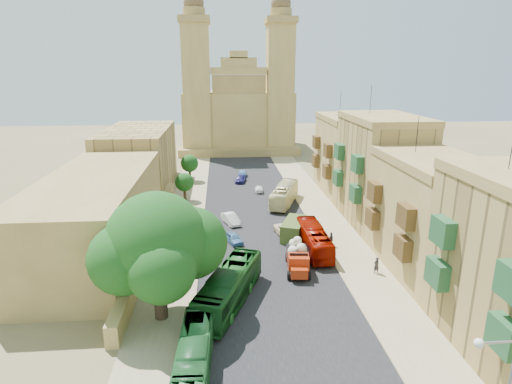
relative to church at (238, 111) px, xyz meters
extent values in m
plane|color=brown|center=(0.00, -78.61, -9.52)|extent=(260.00, 260.00, 0.00)
cube|color=black|center=(0.00, -48.61, -9.51)|extent=(14.00, 140.00, 0.01)
cube|color=#978862|center=(9.50, -48.61, -9.51)|extent=(5.00, 140.00, 0.01)
cube|color=#978862|center=(-9.50, -48.61, -9.51)|extent=(5.00, 140.00, 0.01)
cube|color=#978862|center=(7.00, -48.61, -9.46)|extent=(0.25, 140.00, 0.12)
cube|color=#978862|center=(-7.00, -48.61, -9.46)|extent=(0.25, 140.00, 0.12)
cube|color=#20512D|center=(11.55, -85.53, -4.96)|extent=(0.90, 2.20, 2.00)
cube|color=#20512D|center=(11.55, -77.69, -4.96)|extent=(0.90, 2.20, 2.00)
cube|color=#20512D|center=(11.55, -77.69, -1.60)|extent=(0.90, 2.20, 2.00)
cube|color=#A18448|center=(16.00, -67.61, -4.27)|extent=(8.00, 14.00, 10.50)
cube|color=olive|center=(16.00, -67.61, 1.38)|extent=(8.20, 14.00, 0.80)
cylinder|color=black|center=(15.00, -64.81, 3.58)|extent=(0.06, 0.06, 3.60)
cube|color=#4F371A|center=(11.55, -71.53, -5.53)|extent=(0.90, 2.20, 2.00)
cube|color=#4F371A|center=(11.55, -63.69, -5.53)|extent=(0.90, 2.20, 2.00)
cube|color=#4F371A|center=(11.55, -71.53, -2.59)|extent=(0.90, 2.20, 2.00)
cube|color=#4F371A|center=(11.55, -63.69, -2.59)|extent=(0.90, 2.20, 2.00)
cube|color=#AB8D4E|center=(16.00, -53.61, -3.02)|extent=(8.00, 14.00, 13.00)
cube|color=olive|center=(16.00, -53.61, 3.88)|extent=(8.20, 14.00, 0.80)
cylinder|color=black|center=(15.00, -50.81, 6.08)|extent=(0.06, 0.06, 3.60)
cube|color=#20512D|center=(11.55, -57.53, -4.58)|extent=(0.90, 2.20, 2.00)
cube|color=#20512D|center=(11.55, -49.69, -4.58)|extent=(0.90, 2.20, 2.00)
cube|color=#20512D|center=(11.55, -57.53, -0.94)|extent=(0.90, 2.20, 2.00)
cube|color=#20512D|center=(11.55, -49.69, -0.94)|extent=(0.90, 2.20, 2.00)
cube|color=#A18448|center=(16.00, -39.61, -3.77)|extent=(8.00, 14.00, 11.50)
cube|color=olive|center=(16.00, -39.61, 2.38)|extent=(8.20, 14.00, 0.80)
cylinder|color=black|center=(15.00, -36.81, 4.58)|extent=(0.06, 0.06, 3.60)
cube|color=#4F371A|center=(11.55, -43.53, -5.15)|extent=(0.90, 2.20, 2.00)
cube|color=#4F371A|center=(11.55, -35.69, -5.15)|extent=(0.90, 2.20, 2.00)
cube|color=#4F371A|center=(11.55, -43.53, -1.93)|extent=(0.90, 2.20, 2.00)
cube|color=#4F371A|center=(11.55, -35.69, -1.93)|extent=(0.90, 2.20, 2.00)
cube|color=#A18448|center=(-12.50, -58.61, -8.62)|extent=(1.00, 40.00, 1.80)
cube|color=olive|center=(-18.00, -60.61, -5.32)|extent=(10.00, 28.00, 8.40)
cube|color=#AB8D4E|center=(-18.00, -34.61, -4.52)|extent=(10.00, 22.00, 10.00)
cube|color=#A18448|center=(0.00, 2.39, -2.52)|extent=(26.00, 20.00, 14.00)
cube|color=olive|center=(0.00, -8.11, -8.62)|extent=(28.00, 4.00, 1.80)
cube|color=olive|center=(0.00, -6.41, 0.48)|extent=(12.00, 2.00, 16.00)
cube|color=#A18448|center=(0.00, -6.41, 9.38)|extent=(12.60, 2.40, 1.60)
cube|color=#A18448|center=(0.00, -6.41, 11.08)|extent=(8.00, 2.00, 2.40)
cube|color=#A18448|center=(0.00, -6.41, 12.88)|extent=(4.00, 2.00, 1.60)
cube|color=#A18448|center=(-9.50, -5.11, 4.98)|extent=(6.00, 6.00, 29.00)
cube|color=olive|center=(-9.50, -5.11, 20.08)|extent=(6.80, 6.80, 1.40)
cylinder|color=olive|center=(-9.50, -5.11, 21.68)|extent=(4.80, 4.80, 1.80)
sphere|color=brown|center=(-9.50, -5.11, 23.48)|extent=(4.40, 4.40, 4.40)
cube|color=#A18448|center=(9.50, -5.11, 4.98)|extent=(6.00, 6.00, 29.00)
cube|color=olive|center=(9.50, -5.11, 20.08)|extent=(6.80, 6.80, 1.40)
cylinder|color=olive|center=(9.50, -5.11, 21.68)|extent=(4.80, 4.80, 1.80)
sphere|color=brown|center=(9.50, -5.11, 23.48)|extent=(4.40, 4.40, 4.40)
cylinder|color=#39291C|center=(-9.50, -74.61, -7.52)|extent=(1.05, 1.05, 3.98)
sphere|color=#0F3910|center=(-9.50, -74.61, -3.01)|extent=(7.97, 7.97, 7.97)
sphere|color=#0F3910|center=(-6.98, -73.36, -3.64)|extent=(5.87, 5.87, 5.87)
sphere|color=#0F3910|center=(-11.81, -75.56, -3.85)|extent=(5.45, 5.45, 5.45)
sphere|color=#0F3910|center=(-8.87, -77.13, -4.06)|extent=(5.03, 5.03, 5.03)
sphere|color=#0F3910|center=(-10.65, -72.31, -2.18)|extent=(4.61, 4.61, 4.61)
cylinder|color=#39291C|center=(-10.00, -66.61, -8.54)|extent=(0.44, 0.44, 1.95)
sphere|color=#0F3910|center=(-10.00, -66.61, -6.57)|extent=(2.84, 2.84, 2.84)
cylinder|color=#39291C|center=(-10.00, -54.61, -8.56)|extent=(0.44, 0.44, 1.90)
sphere|color=#0F3910|center=(-10.00, -54.61, -6.64)|extent=(2.77, 2.77, 2.77)
cylinder|color=#39291C|center=(-10.00, -42.61, -8.55)|extent=(0.44, 0.44, 1.93)
sphere|color=#0F3910|center=(-10.00, -42.61, -6.60)|extent=(2.81, 2.81, 2.81)
cylinder|color=#39291C|center=(-10.00, -30.61, -8.45)|extent=(0.44, 0.44, 2.13)
sphere|color=#0F3910|center=(-10.00, -30.61, -6.30)|extent=(3.10, 3.10, 3.10)
cylinder|color=gray|center=(7.30, -90.61, -1.52)|extent=(1.80, 0.12, 0.12)
sphere|color=white|center=(6.40, -90.61, -1.52)|extent=(0.44, 0.44, 0.44)
cube|color=#A22A0C|center=(3.03, -66.21, -8.34)|extent=(2.41, 3.58, 0.84)
cube|color=black|center=(3.03, -66.21, -7.88)|extent=(2.47, 3.63, 0.11)
cube|color=#A22A0C|center=(2.79, -68.35, -8.25)|extent=(2.13, 1.80, 1.69)
cube|color=#A22A0C|center=(2.67, -69.47, -8.63)|extent=(1.71, 1.29, 0.94)
cube|color=black|center=(2.79, -68.35, -7.59)|extent=(1.78, 0.29, 0.84)
cylinder|color=black|center=(1.77, -69.09, -9.09)|extent=(0.42, 0.87, 0.84)
cylinder|color=black|center=(3.63, -69.29, -9.09)|extent=(0.42, 0.87, 0.84)
cylinder|color=black|center=(2.22, -64.99, -9.09)|extent=(0.42, 0.87, 0.84)
cylinder|color=black|center=(4.08, -65.20, -9.09)|extent=(0.42, 0.87, 0.84)
sphere|color=beige|center=(2.50, -66.72, -7.64)|extent=(1.03, 1.03, 1.03)
sphere|color=beige|center=(3.46, -66.54, -7.64)|extent=(1.03, 1.03, 1.03)
sphere|color=beige|center=(3.09, -65.65, -7.64)|extent=(1.03, 1.03, 1.03)
sphere|color=beige|center=(2.66, -66.08, -7.13)|extent=(0.94, 0.94, 0.94)
sphere|color=beige|center=(3.26, -67.09, -7.17)|extent=(0.94, 0.94, 0.94)
sphere|color=beige|center=(3.02, -66.31, -6.70)|extent=(0.84, 0.84, 0.84)
cube|color=#425921|center=(4.00, -58.61, -8.46)|extent=(3.93, 5.58, 2.11)
cylinder|color=black|center=(2.42, -59.91, -9.09)|extent=(0.62, 0.91, 0.85)
cylinder|color=black|center=(4.29, -60.64, -9.09)|extent=(0.62, 0.91, 0.85)
cylinder|color=black|center=(3.71, -56.59, -9.09)|extent=(0.62, 0.91, 0.85)
cylinder|color=black|center=(5.58, -57.32, -9.09)|extent=(0.62, 0.91, 0.85)
imported|color=#236630|center=(-6.47, -81.18, -8.27)|extent=(2.49, 9.04, 2.49)
imported|color=#134919|center=(-4.00, -72.92, -7.96)|extent=(6.43, 11.35, 3.11)
imported|color=#8A0D00|center=(5.56, -62.63, -8.17)|extent=(2.32, 9.67, 2.69)
imported|color=beige|center=(4.80, -45.43, -8.07)|extent=(5.79, 10.62, 2.90)
imported|color=teal|center=(-3.20, -59.64, -8.94)|extent=(2.52, 3.63, 1.15)
imported|color=white|center=(-3.34, -53.27, -8.86)|extent=(2.69, 4.23, 1.31)
imported|color=#FFE4BA|center=(3.16, -57.65, -8.86)|extent=(2.96, 5.03, 1.31)
imported|color=#1A1854|center=(-1.02, -32.21, -8.94)|extent=(2.27, 4.17, 1.15)
imported|color=white|center=(1.67, -38.67, -8.97)|extent=(1.41, 3.26, 1.09)
imported|color=#3B6DAD|center=(-0.50, -28.41, -8.95)|extent=(1.70, 3.55, 1.12)
imported|color=#28252B|center=(10.47, -68.54, -8.66)|extent=(0.72, 0.58, 1.72)
imported|color=#37393E|center=(7.77, -61.52, -8.68)|extent=(0.50, 1.01, 1.66)
camera|label=1|loc=(-4.45, -105.55, 9.79)|focal=30.00mm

